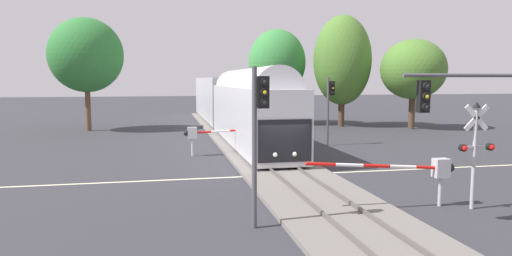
{
  "coord_description": "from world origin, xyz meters",
  "views": [
    {
      "loc": [
        -5.85,
        -21.25,
        4.71
      ],
      "look_at": [
        -0.8,
        3.45,
        2.0
      ],
      "focal_mm": 31.62,
      "sensor_mm": 36.0,
      "label": 1
    }
  ],
  "objects_px": {
    "oak_far_right": "(342,60)",
    "traffic_signal_median": "(259,121)",
    "elm_centre_background": "(277,63)",
    "commuter_train": "(230,101)",
    "crossing_signal_mast": "(475,144)",
    "maple_right_background": "(413,69)",
    "crossing_gate_near": "(425,169)",
    "pine_left_background": "(86,55)",
    "traffic_signal_near_right": "(496,107)",
    "traffic_signal_far_side": "(330,100)",
    "crossing_gate_far": "(205,133)"
  },
  "relations": [
    {
      "from": "oak_far_right",
      "to": "traffic_signal_median",
      "type": "bearing_deg",
      "value": -116.74
    },
    {
      "from": "oak_far_right",
      "to": "elm_centre_background",
      "type": "relative_size",
      "value": 1.12
    },
    {
      "from": "commuter_train",
      "to": "crossing_signal_mast",
      "type": "xyz_separation_m",
      "value": [
        5.12,
        -26.34,
        -0.39
      ]
    },
    {
      "from": "maple_right_background",
      "to": "crossing_gate_near",
      "type": "bearing_deg",
      "value": -119.55
    },
    {
      "from": "crossing_signal_mast",
      "to": "maple_right_background",
      "type": "distance_m",
      "value": 28.05
    },
    {
      "from": "crossing_signal_mast",
      "to": "traffic_signal_median",
      "type": "distance_m",
      "value": 8.16
    },
    {
      "from": "crossing_signal_mast",
      "to": "pine_left_background",
      "type": "relative_size",
      "value": 0.38
    },
    {
      "from": "traffic_signal_median",
      "to": "oak_far_right",
      "type": "distance_m",
      "value": 32.72
    },
    {
      "from": "elm_centre_background",
      "to": "pine_left_background",
      "type": "height_order",
      "value": "pine_left_background"
    },
    {
      "from": "oak_far_right",
      "to": "elm_centre_background",
      "type": "xyz_separation_m",
      "value": [
        -5.9,
        3.23,
        -0.14
      ]
    },
    {
      "from": "crossing_gate_near",
      "to": "traffic_signal_near_right",
      "type": "height_order",
      "value": "traffic_signal_near_right"
    },
    {
      "from": "traffic_signal_far_side",
      "to": "traffic_signal_median",
      "type": "distance_m",
      "value": 18.84
    },
    {
      "from": "pine_left_background",
      "to": "traffic_signal_far_side",
      "type": "bearing_deg",
      "value": -35.71
    },
    {
      "from": "traffic_signal_median",
      "to": "oak_far_right",
      "type": "bearing_deg",
      "value": 63.26
    },
    {
      "from": "commuter_train",
      "to": "crossing_gate_near",
      "type": "bearing_deg",
      "value": -82.15
    },
    {
      "from": "crossing_gate_far",
      "to": "elm_centre_background",
      "type": "distance_m",
      "value": 21.03
    },
    {
      "from": "elm_centre_background",
      "to": "traffic_signal_near_right",
      "type": "bearing_deg",
      "value": -92.08
    },
    {
      "from": "maple_right_background",
      "to": "crossing_gate_far",
      "type": "bearing_deg",
      "value": -151.24
    },
    {
      "from": "commuter_train",
      "to": "maple_right_background",
      "type": "bearing_deg",
      "value": -4.38
    },
    {
      "from": "crossing_signal_mast",
      "to": "traffic_signal_median",
      "type": "xyz_separation_m",
      "value": [
        -8.08,
        -0.48,
        1.04
      ]
    },
    {
      "from": "traffic_signal_near_right",
      "to": "elm_centre_background",
      "type": "height_order",
      "value": "elm_centre_background"
    },
    {
      "from": "crossing_gate_near",
      "to": "traffic_signal_median",
      "type": "height_order",
      "value": "traffic_signal_median"
    },
    {
      "from": "traffic_signal_far_side",
      "to": "maple_right_background",
      "type": "relative_size",
      "value": 0.57
    },
    {
      "from": "crossing_gate_far",
      "to": "traffic_signal_near_right",
      "type": "height_order",
      "value": "traffic_signal_near_right"
    },
    {
      "from": "commuter_train",
      "to": "crossing_gate_far",
      "type": "xyz_separation_m",
      "value": [
        -3.4,
        -12.74,
        -1.38
      ]
    },
    {
      "from": "crossing_gate_near",
      "to": "oak_far_right",
      "type": "bearing_deg",
      "value": 73.79
    },
    {
      "from": "crossing_signal_mast",
      "to": "crossing_gate_near",
      "type": "bearing_deg",
      "value": 158.84
    },
    {
      "from": "traffic_signal_near_right",
      "to": "oak_far_right",
      "type": "height_order",
      "value": "oak_far_right"
    },
    {
      "from": "crossing_gate_far",
      "to": "oak_far_right",
      "type": "bearing_deg",
      "value": 44.82
    },
    {
      "from": "crossing_gate_near",
      "to": "traffic_signal_median",
      "type": "distance_m",
      "value": 6.9
    },
    {
      "from": "pine_left_background",
      "to": "traffic_signal_median",
      "type": "bearing_deg",
      "value": -71.98
    },
    {
      "from": "crossing_gate_far",
      "to": "elm_centre_background",
      "type": "xyz_separation_m",
      "value": [
        9.19,
        18.23,
        5.06
      ]
    },
    {
      "from": "commuter_train",
      "to": "crossing_gate_near",
      "type": "xyz_separation_m",
      "value": [
        3.55,
        -25.73,
        -1.36
      ]
    },
    {
      "from": "traffic_signal_far_side",
      "to": "elm_centre_background",
      "type": "bearing_deg",
      "value": 89.87
    },
    {
      "from": "commuter_train",
      "to": "traffic_signal_near_right",
      "type": "height_order",
      "value": "commuter_train"
    },
    {
      "from": "traffic_signal_far_side",
      "to": "pine_left_background",
      "type": "distance_m",
      "value": 23.02
    },
    {
      "from": "crossing_gate_far",
      "to": "pine_left_background",
      "type": "bearing_deg",
      "value": 120.37
    },
    {
      "from": "crossing_gate_near",
      "to": "traffic_signal_median",
      "type": "bearing_deg",
      "value": -170.5
    },
    {
      "from": "crossing_gate_near",
      "to": "crossing_signal_mast",
      "type": "xyz_separation_m",
      "value": [
        1.57,
        -0.61,
        0.97
      ]
    },
    {
      "from": "traffic_signal_median",
      "to": "pine_left_background",
      "type": "xyz_separation_m",
      "value": [
        -9.75,
        29.97,
        3.48
      ]
    },
    {
      "from": "commuter_train",
      "to": "elm_centre_background",
      "type": "distance_m",
      "value": 8.78
    },
    {
      "from": "traffic_signal_far_side",
      "to": "oak_far_right",
      "type": "bearing_deg",
      "value": 64.36
    },
    {
      "from": "traffic_signal_near_right",
      "to": "pine_left_background",
      "type": "relative_size",
      "value": 0.5
    },
    {
      "from": "commuter_train",
      "to": "oak_far_right",
      "type": "relative_size",
      "value": 3.72
    },
    {
      "from": "crossing_gate_far",
      "to": "maple_right_background",
      "type": "distance_m",
      "value": 24.09
    },
    {
      "from": "commuter_train",
      "to": "traffic_signal_far_side",
      "type": "xyz_separation_m",
      "value": [
        5.75,
        -10.12,
        0.5
      ]
    },
    {
      "from": "commuter_train",
      "to": "traffic_signal_near_right",
      "type": "xyz_separation_m",
      "value": [
        4.57,
        -27.9,
        1.06
      ]
    },
    {
      "from": "crossing_signal_mast",
      "to": "traffic_signal_near_right",
      "type": "height_order",
      "value": "traffic_signal_near_right"
    },
    {
      "from": "maple_right_background",
      "to": "traffic_signal_near_right",
      "type": "bearing_deg",
      "value": -115.74
    },
    {
      "from": "pine_left_background",
      "to": "oak_far_right",
      "type": "bearing_deg",
      "value": -2.09
    }
  ]
}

